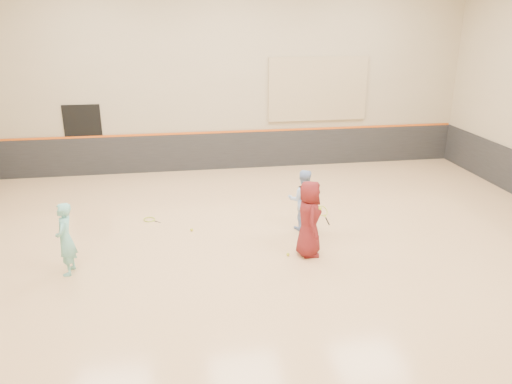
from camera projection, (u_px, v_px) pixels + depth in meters
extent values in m
cube|color=tan|center=(264.00, 252.00, 10.73)|extent=(15.00, 12.00, 0.20)
cube|color=tan|center=(230.00, 74.00, 15.28)|extent=(15.00, 0.02, 6.00)
cube|color=tan|center=(394.00, 238.00, 4.10)|extent=(15.00, 0.02, 6.00)
cube|color=#232326|center=(231.00, 151.00, 16.05)|extent=(14.90, 0.04, 1.20)
cube|color=#D85914|center=(231.00, 132.00, 15.83)|extent=(14.90, 0.03, 0.06)
cube|color=tan|center=(318.00, 89.00, 15.81)|extent=(3.20, 0.08, 2.00)
cube|color=black|center=(84.00, 141.00, 15.20)|extent=(1.10, 0.05, 2.20)
imported|color=#74C9C4|center=(65.00, 239.00, 9.45)|extent=(0.38, 0.55, 1.44)
imported|color=#9BBAF1|center=(303.00, 200.00, 11.45)|extent=(0.79, 0.67, 1.44)
imported|color=maroon|center=(309.00, 219.00, 10.18)|extent=(0.57, 0.83, 1.61)
sphere|color=yellow|center=(288.00, 254.00, 10.35)|extent=(0.07, 0.07, 0.07)
sphere|color=#C9E334|center=(320.00, 208.00, 9.94)|extent=(0.07, 0.07, 0.07)
sphere|color=gold|center=(192.00, 230.00, 11.54)|extent=(0.07, 0.07, 0.07)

